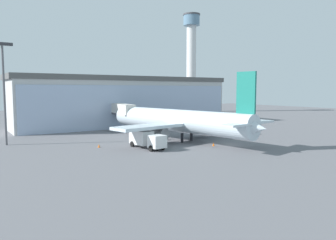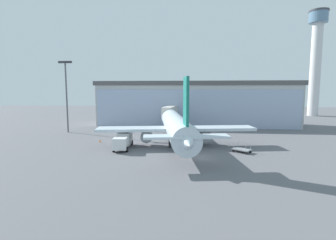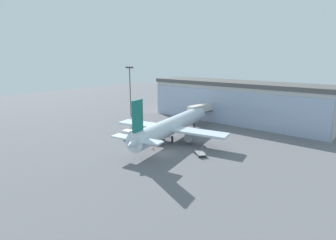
% 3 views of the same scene
% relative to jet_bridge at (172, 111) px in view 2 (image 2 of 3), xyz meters
% --- Properties ---
extents(ground, '(240.00, 240.00, 0.00)m').
position_rel_jet_bridge_xyz_m(ground, '(6.17, -27.83, -4.66)').
color(ground, slate).
extents(terminal_building, '(56.35, 13.77, 12.52)m').
position_rel_jet_bridge_xyz_m(terminal_building, '(6.17, 9.26, 1.60)').
color(terminal_building, '#B5B5B5').
rests_on(terminal_building, ground).
extents(jet_bridge, '(3.66, 13.24, 6.04)m').
position_rel_jet_bridge_xyz_m(jet_bridge, '(0.00, 0.00, 0.00)').
color(jet_bridge, beige).
rests_on(jet_bridge, ground).
extents(control_tower, '(6.95, 6.95, 39.75)m').
position_rel_jet_bridge_xyz_m(control_tower, '(51.91, 40.39, 18.47)').
color(control_tower, silver).
rests_on(control_tower, ground).
extents(apron_light_mast, '(3.20, 0.40, 16.81)m').
position_rel_jet_bridge_xyz_m(apron_light_mast, '(-24.32, -7.28, 5.45)').
color(apron_light_mast, '#59595E').
rests_on(apron_light_mast, ground).
extents(airplane, '(28.42, 35.90, 11.84)m').
position_rel_jet_bridge_xyz_m(airplane, '(2.39, -19.16, -1.11)').
color(airplane, silver).
rests_on(airplane, ground).
extents(catering_truck, '(2.96, 7.45, 2.65)m').
position_rel_jet_bridge_xyz_m(catering_truck, '(-6.49, -22.74, -3.19)').
color(catering_truck, silver).
rests_on(catering_truck, ground).
extents(baggage_cart, '(3.18, 3.01, 1.50)m').
position_rel_jet_bridge_xyz_m(baggage_cart, '(13.52, -24.00, -4.16)').
color(baggage_cart, gray).
rests_on(baggage_cart, ground).
extents(safety_cone_nose, '(0.36, 0.36, 0.55)m').
position_rel_jet_bridge_xyz_m(safety_cone_nose, '(3.52, -27.33, -4.38)').
color(safety_cone_nose, orange).
rests_on(safety_cone_nose, ground).
extents(safety_cone_wingtip, '(0.36, 0.36, 0.55)m').
position_rel_jet_bridge_xyz_m(safety_cone_wingtip, '(-12.48, -18.07, -4.38)').
color(safety_cone_wingtip, orange).
rests_on(safety_cone_wingtip, ground).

